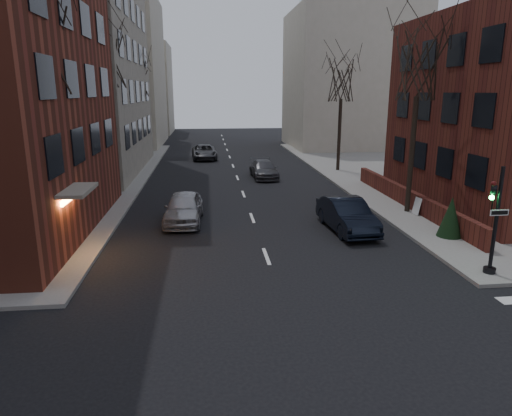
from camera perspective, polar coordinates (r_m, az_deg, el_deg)
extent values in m
cube|color=#582319|center=(28.12, 18.53, 1.18)|extent=(0.35, 16.00, 1.00)
cube|color=#BDB3A0|center=(62.20, -18.59, 15.79)|extent=(14.00, 16.00, 18.00)
cube|color=#BDB3A0|center=(58.51, 11.53, 15.38)|extent=(14.00, 14.00, 16.00)
cube|color=#BDB3A0|center=(78.58, -14.38, 14.17)|extent=(10.00, 12.00, 14.00)
cylinder|color=black|center=(18.68, 27.80, -1.46)|extent=(0.14, 0.14, 4.00)
cylinder|color=black|center=(19.23, 27.14, -6.91)|extent=(0.44, 0.44, 0.20)
imported|color=black|center=(18.35, 27.46, 1.07)|extent=(0.16, 0.20, 1.00)
sphere|color=#19FF4C|center=(18.26, 27.38, 1.18)|extent=(0.18, 0.18, 0.18)
cube|color=white|center=(18.50, 28.13, -0.51)|extent=(0.70, 0.03, 0.22)
cylinder|color=#2D231C|center=(21.12, -23.88, 4.34)|extent=(0.28, 0.28, 6.65)
cylinder|color=#2D231C|center=(32.64, -17.69, 8.34)|extent=(0.28, 0.28, 7.00)
cylinder|color=#2D231C|center=(46.43, -14.31, 9.74)|extent=(0.28, 0.28, 6.30)
cylinder|color=#2D231C|center=(26.56, 18.88, 6.24)|extent=(0.28, 0.28, 6.30)
cylinder|color=#2D231C|center=(39.63, 10.36, 8.97)|extent=(0.28, 0.28, 5.95)
cylinder|color=black|center=(28.68, -17.96, 6.56)|extent=(0.12, 0.12, 6.00)
sphere|color=#FFA54C|center=(28.47, -18.45, 12.74)|extent=(0.36, 0.36, 0.36)
cylinder|color=black|center=(48.34, -13.27, 9.79)|extent=(0.12, 0.12, 6.00)
sphere|color=#FFA54C|center=(48.21, -13.48, 13.46)|extent=(0.36, 0.36, 0.36)
imported|color=black|center=(22.90, 11.29, -0.86)|extent=(2.04, 4.98, 1.60)
imported|color=#A5A5AA|center=(24.15, -9.02, 0.02)|extent=(2.11, 4.76, 1.59)
imported|color=#3D3D42|center=(36.44, 0.98, 4.86)|extent=(2.06, 4.75, 1.36)
imported|color=#3B3B3F|center=(47.01, -6.49, 6.98)|extent=(2.67, 5.30, 1.44)
cube|color=silver|center=(26.53, 19.83, 0.24)|extent=(0.51, 0.65, 0.94)
cone|color=black|center=(22.89, 23.16, -1.03)|extent=(1.14, 1.14, 1.87)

